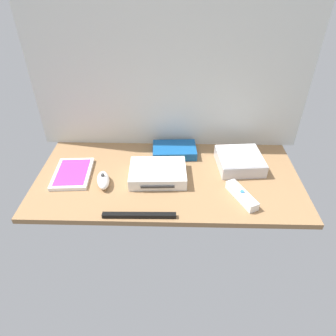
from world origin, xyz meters
The scene contains 9 objects.
ground_plane centered at (0.00, 0.00, -1.00)cm, with size 100.00×48.00×2.00cm, color #936D47.
back_wall centered at (0.00, 24.60, 32.00)cm, with size 110.00×1.20×64.00cm, color silver.
game_console centered at (-3.83, -0.83, 2.20)cm, with size 21.68×17.21×4.40cm.
mini_computer centered at (28.15, 7.47, 2.64)cm, with size 18.49×18.49×5.30cm.
game_case centered at (-36.61, 0.28, 0.76)cm, with size 14.83×19.86×1.56cm.
network_router centered at (2.30, 16.00, 1.70)cm, with size 18.62×13.08×3.40cm.
remote_wand centered at (25.79, -12.02, 1.51)cm, with size 9.66×14.90×3.40cm.
remote_nunchuk centered at (-23.59, -5.41, 2.04)cm, with size 6.56×10.74×5.10cm.
sensor_bar centered at (-8.80, -21.76, 0.70)cm, with size 24.00×1.80×1.40cm, color black.
Camera 1 is at (2.33, -92.50, 71.30)cm, focal length 32.68 mm.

